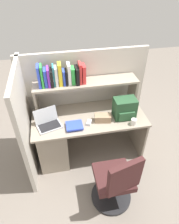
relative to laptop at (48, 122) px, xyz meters
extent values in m
plane|color=slate|center=(0.57, 0.07, -0.78)|extent=(8.00, 8.00, 0.00)
cube|color=gray|center=(0.57, 0.07, -0.07)|extent=(1.60, 0.70, 0.03)
cube|color=gray|center=(0.02, 0.07, -0.43)|extent=(0.40, 0.64, 0.70)
cube|color=gray|center=(1.35, 0.07, -0.43)|extent=(0.03, 0.64, 0.70)
cube|color=#BCB5A8|center=(0.57, 0.45, -0.01)|extent=(1.84, 0.05, 1.55)
cube|color=#BCB5A8|center=(-0.28, 0.02, -0.01)|extent=(0.05, 1.06, 1.55)
cube|color=gray|center=(-0.13, 0.27, 0.16)|extent=(0.03, 0.28, 0.42)
cube|color=gray|center=(1.27, 0.27, 0.16)|extent=(0.03, 0.28, 0.42)
cube|color=gray|center=(0.57, 0.27, 0.38)|extent=(1.44, 0.28, 0.03)
cube|color=blue|center=(-0.04, 0.27, 0.54)|extent=(0.03, 0.16, 0.29)
cube|color=green|center=(0.00, 0.26, 0.55)|extent=(0.03, 0.15, 0.29)
cube|color=blue|center=(0.04, 0.27, 0.52)|extent=(0.03, 0.14, 0.24)
cube|color=purple|center=(0.08, 0.27, 0.52)|extent=(0.03, 0.17, 0.25)
cube|color=black|center=(0.12, 0.26, 0.51)|extent=(0.03, 0.17, 0.23)
cube|color=teal|center=(0.15, 0.28, 0.54)|extent=(0.02, 0.14, 0.27)
cube|color=white|center=(0.18, 0.26, 0.53)|extent=(0.03, 0.13, 0.26)
cube|color=yellow|center=(0.23, 0.27, 0.55)|extent=(0.04, 0.14, 0.30)
cube|color=blue|center=(0.28, 0.27, 0.50)|extent=(0.03, 0.14, 0.20)
cube|color=black|center=(0.31, 0.26, 0.50)|extent=(0.02, 0.15, 0.20)
cube|color=white|center=(0.35, 0.27, 0.54)|extent=(0.04, 0.15, 0.28)
cube|color=green|center=(0.40, 0.27, 0.51)|extent=(0.04, 0.13, 0.22)
cube|color=black|center=(0.45, 0.26, 0.51)|extent=(0.04, 0.18, 0.23)
cube|color=red|center=(0.49, 0.26, 0.54)|extent=(0.03, 0.15, 0.28)
cube|color=red|center=(0.54, 0.28, 0.52)|extent=(0.04, 0.17, 0.24)
cube|color=#B7BABF|center=(0.01, -0.04, -0.04)|extent=(0.36, 0.30, 0.02)
cube|color=black|center=(0.02, -0.05, -0.03)|extent=(0.31, 0.24, 0.00)
cube|color=#B7BABF|center=(-0.02, 0.07, 0.07)|extent=(0.31, 0.15, 0.20)
cube|color=#3F72CC|center=(-0.02, 0.06, 0.07)|extent=(0.27, 0.12, 0.16)
cube|color=#264C2D|center=(1.05, -0.02, 0.09)|extent=(0.30, 0.20, 0.29)
cube|color=#2B5734|center=(1.05, -0.12, 0.03)|extent=(0.22, 0.04, 0.13)
cube|color=silver|center=(0.54, -0.08, -0.03)|extent=(0.10, 0.12, 0.03)
cylinder|color=white|center=(1.13, -0.21, -0.01)|extent=(0.08, 0.08, 0.09)
cube|color=#9E7F60|center=(0.74, -0.06, 0.00)|extent=(0.24, 0.16, 0.10)
cube|color=blue|center=(0.33, -0.11, -0.04)|extent=(0.20, 0.17, 0.02)
cube|color=blue|center=(0.34, -0.12, -0.02)|extent=(0.22, 0.19, 0.03)
cylinder|color=black|center=(0.70, -0.77, -0.76)|extent=(0.52, 0.52, 0.04)
cylinder|color=#262628|center=(0.70, -0.77, -0.54)|extent=(0.05, 0.05, 0.41)
cube|color=#3F1E1E|center=(0.70, -0.77, -0.33)|extent=(0.44, 0.44, 0.08)
cube|color=#3F1E1E|center=(0.75, -0.96, -0.07)|extent=(0.40, 0.16, 0.44)
camera|label=1|loc=(0.16, -2.09, 1.77)|focal=32.31mm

